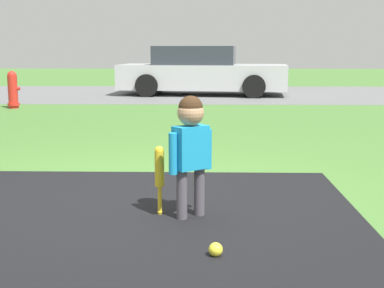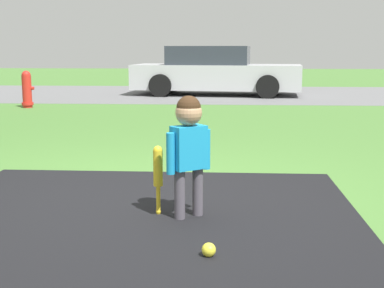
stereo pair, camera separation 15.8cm
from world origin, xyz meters
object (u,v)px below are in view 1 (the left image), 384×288
at_px(sports_ball, 216,250).
at_px(fire_hydrant, 13,90).
at_px(child, 191,139).
at_px(baseball_bat, 159,171).
at_px(parked_car, 201,72).

distance_m(sports_ball, fire_hydrant, 9.30).
xyz_separation_m(child, fire_hydrant, (-4.05, 7.49, -0.22)).
height_order(child, fire_hydrant, child).
relative_size(child, baseball_bat, 1.72).
bearing_deg(child, sports_ball, -113.84).
xyz_separation_m(child, parked_car, (-0.01, 10.98, 0.02)).
bearing_deg(parked_car, child, -84.20).
relative_size(sports_ball, parked_car, 0.02).
height_order(fire_hydrant, parked_car, parked_car).
bearing_deg(sports_ball, fire_hydrant, 117.07).
relative_size(child, parked_car, 0.20).
height_order(baseball_bat, sports_ball, baseball_bat).
bearing_deg(child, parked_car, 53.45).
relative_size(child, fire_hydrant, 1.17).
distance_m(child, parked_car, 10.98).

